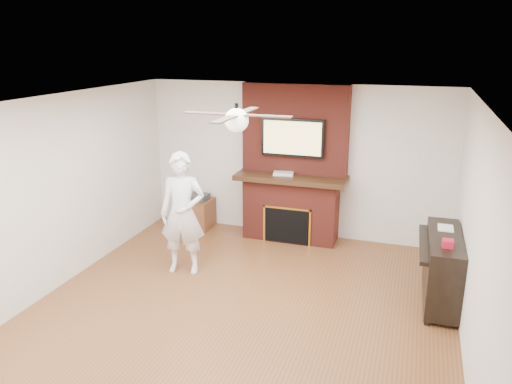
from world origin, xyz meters
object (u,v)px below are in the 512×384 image
(side_table, at_px, (197,212))
(piano, at_px, (442,267))
(fireplace, at_px, (292,179))
(person, at_px, (183,214))

(side_table, height_order, piano, piano)
(fireplace, xyz_separation_m, side_table, (-1.68, -0.07, -0.72))
(fireplace, height_order, person, fireplace)
(fireplace, distance_m, side_table, 1.83)
(side_table, bearing_deg, person, -70.65)
(person, height_order, side_table, person)
(side_table, xyz_separation_m, piano, (3.97, -1.43, 0.20))
(fireplace, height_order, piano, fireplace)
(person, bearing_deg, side_table, 97.76)
(fireplace, distance_m, piano, 2.78)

